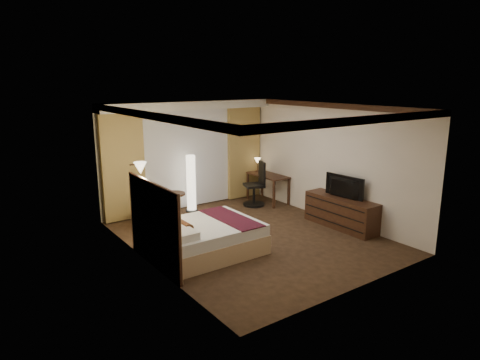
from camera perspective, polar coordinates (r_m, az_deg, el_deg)
floor at (r=9.00m, az=1.49°, el=-7.62°), size 4.50×5.50×0.01m
ceiling at (r=8.42m, az=1.61°, el=9.79°), size 4.50×5.50×0.01m
back_wall at (r=10.89m, az=-7.22°, el=3.35°), size 4.50×0.02×2.70m
left_wall at (r=7.51m, az=-12.29°, el=-1.39°), size 0.02×5.50×2.70m
right_wall at (r=10.10m, az=11.79°, el=2.39°), size 0.02×5.50×2.70m
crown_molding at (r=8.43m, az=1.60°, el=9.39°), size 4.50×5.50×0.12m
soffit at (r=10.53m, az=-6.76°, el=9.87°), size 4.50×0.50×0.20m
curtain_sheer at (r=10.84m, az=-7.00°, el=2.77°), size 2.48×0.04×2.45m
curtain_left_drape at (r=10.10m, az=-15.32°, el=1.61°), size 1.00×0.14×2.45m
curtain_right_drape at (r=11.68m, az=0.48°, el=3.63°), size 1.00×0.14×2.45m
wall_sconce at (r=8.08m, az=-13.15°, el=1.57°), size 0.24×0.24×0.24m
bed at (r=8.17m, az=-4.73°, el=-7.73°), size 1.98×1.54×0.58m
headboard at (r=7.58m, az=-11.31°, el=-5.94°), size 0.12×1.84×1.50m
armchair at (r=9.67m, az=-11.44°, el=-4.18°), size 0.91×0.92×0.71m
side_table at (r=10.22m, az=-8.81°, el=-3.39°), size 0.55×0.55×0.61m
floor_lamp at (r=10.59m, az=-6.54°, el=-0.43°), size 0.30×0.30×1.43m
desk at (r=11.43m, az=3.72°, el=-1.10°), size 0.55×1.21×0.75m
desk_lamp at (r=11.66m, az=2.34°, el=1.95°), size 0.18×0.18×0.34m
office_chair at (r=11.04m, az=1.88°, el=-0.50°), size 0.71×0.71×1.16m
dresser at (r=9.75m, az=13.31°, el=-4.21°), size 0.50×1.76×0.68m
television at (r=9.56m, az=13.39°, el=-0.66°), size 0.64×1.02×0.13m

